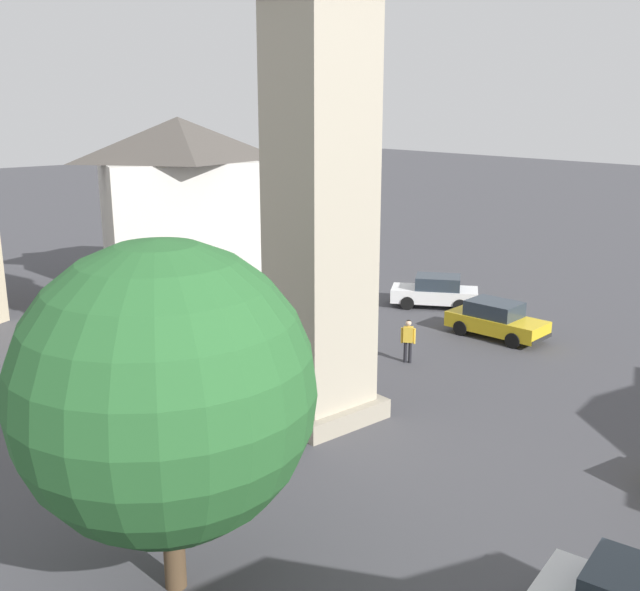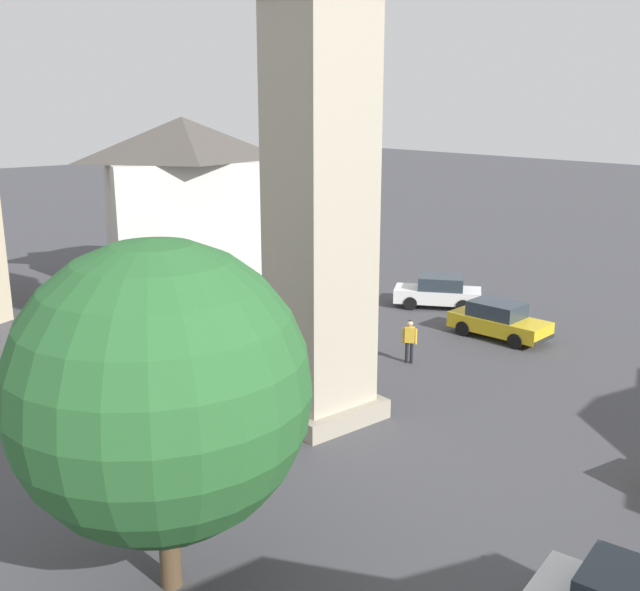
% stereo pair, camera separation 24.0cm
% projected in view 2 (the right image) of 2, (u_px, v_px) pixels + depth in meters
% --- Properties ---
extents(ground_plane, '(200.00, 200.00, 0.00)m').
position_uv_depth(ground_plane, '(320.00, 415.00, 23.17)').
color(ground_plane, '#424247').
extents(car_silver_kerb, '(4.03, 4.18, 1.53)m').
position_uv_depth(car_silver_kerb, '(117.00, 316.00, 31.16)').
color(car_silver_kerb, gold).
rests_on(car_silver_kerb, ground).
extents(car_red_corner, '(2.16, 4.30, 1.53)m').
position_uv_depth(car_red_corner, '(499.00, 320.00, 30.59)').
color(car_red_corner, gold).
rests_on(car_red_corner, ground).
extents(car_white_side, '(3.90, 4.27, 1.53)m').
position_uv_depth(car_white_side, '(438.00, 292.00, 35.22)').
color(car_white_side, white).
rests_on(car_white_side, ground).
extents(pedestrian, '(0.39, 0.47, 1.69)m').
position_uv_depth(pedestrian, '(410.00, 337.00, 27.54)').
color(pedestrian, black).
rests_on(pedestrian, ground).
extents(tree, '(5.83, 5.83, 7.21)m').
position_uv_depth(tree, '(160.00, 390.00, 13.90)').
color(tree, brown).
rests_on(tree, ground).
extents(building_terrace_right, '(9.38, 7.49, 8.88)m').
position_uv_depth(building_terrace_right, '(185.00, 201.00, 38.91)').
color(building_terrace_right, beige).
rests_on(building_terrace_right, ground).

